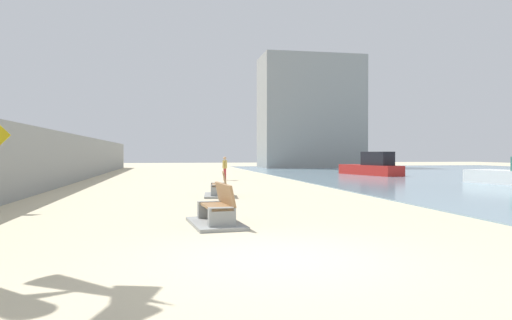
% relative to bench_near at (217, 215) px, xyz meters
% --- Properties ---
extents(ground_plane, '(120.00, 120.00, 0.00)m').
position_rel_bench_near_xyz_m(ground_plane, '(0.68, 14.37, -0.23)').
color(ground_plane, beige).
extents(seawall, '(0.80, 64.00, 2.80)m').
position_rel_bench_near_xyz_m(seawall, '(-6.82, 14.37, 1.17)').
color(seawall, gray).
rests_on(seawall, ground).
extents(bench_near, '(1.31, 2.20, 0.98)m').
position_rel_bench_near_xyz_m(bench_near, '(0.00, 0.00, 0.00)').
color(bench_near, gray).
rests_on(bench_near, ground).
extents(bench_far, '(1.29, 2.19, 0.98)m').
position_rel_bench_near_xyz_m(bench_far, '(0.85, 7.33, 0.00)').
color(bench_far, gray).
rests_on(bench_far, ground).
extents(person_walking, '(0.31, 0.48, 1.50)m').
position_rel_bench_near_xyz_m(person_walking, '(2.37, 18.17, 0.62)').
color(person_walking, '#B22D33').
rests_on(person_walking, ground).
extents(boat_nearest, '(2.90, 6.35, 1.79)m').
position_rel_bench_near_xyz_m(boat_nearest, '(14.24, 22.38, 0.45)').
color(boat_nearest, red).
rests_on(boat_nearest, water_bay).
extents(harbor_building, '(12.00, 6.00, 13.22)m').
position_rel_bench_near_xyz_m(harbor_building, '(15.61, 42.37, 6.38)').
color(harbor_building, gray).
rests_on(harbor_building, ground).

